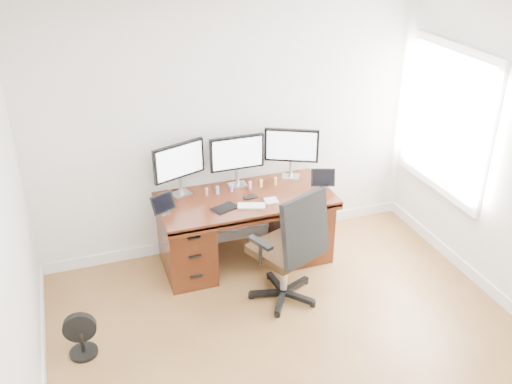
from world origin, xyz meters
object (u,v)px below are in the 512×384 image
object	(u,v)px
floor_fan	(81,336)
monitor_center	(237,155)
desk	(245,226)
office_chair	(288,265)
keyboard	(251,206)

from	to	relation	value
floor_fan	monitor_center	bearing A→B (deg)	39.22
desk	office_chair	xyz separation A→B (m)	(0.16, -0.75, -0.02)
office_chair	monitor_center	xyz separation A→B (m)	(-0.16, 0.98, 0.71)
desk	monitor_center	bearing A→B (deg)	90.00
floor_fan	keyboard	xyz separation A→B (m)	(1.67, 0.63, 0.57)
office_chair	keyboard	xyz separation A→B (m)	(-0.18, 0.51, 0.38)
monitor_center	office_chair	bearing A→B (deg)	-80.62
office_chair	desk	bearing A→B (deg)	79.83
floor_fan	keyboard	size ratio (longest dim) A/B	1.52
desk	floor_fan	size ratio (longest dim) A/B	4.32
desk	office_chair	world-z (taller)	office_chair
office_chair	floor_fan	bearing A→B (deg)	161.04
keyboard	floor_fan	bearing A→B (deg)	-140.45
desk	office_chair	bearing A→B (deg)	-77.55
floor_fan	monitor_center	distance (m)	2.20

